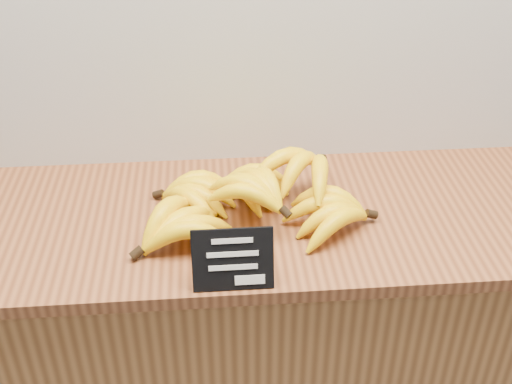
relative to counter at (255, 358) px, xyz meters
name	(u,v)px	position (x,y,z in m)	size (l,w,h in m)	color
counter	(255,358)	(0.00, 0.00, 0.00)	(1.42, 0.50, 0.90)	#A06533
counter_top	(254,218)	(0.00, 0.00, 0.47)	(1.51, 0.54, 0.03)	brown
chalkboard_sign	(233,260)	(-0.06, -0.24, 0.54)	(0.16, 0.01, 0.13)	black
banana_pile	(252,198)	(-0.01, -0.02, 0.53)	(0.54, 0.38, 0.12)	yellow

